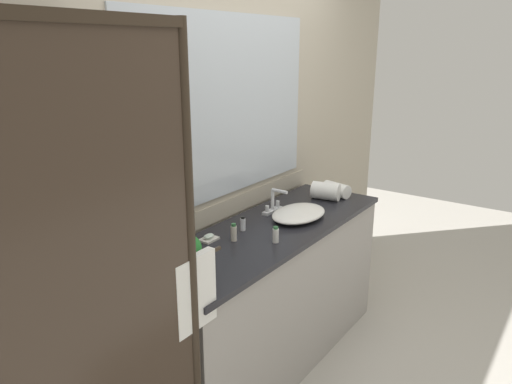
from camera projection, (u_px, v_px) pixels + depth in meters
name	position (u px, v px, depth m)	size (l,w,h in m)	color
ground_plane	(270.00, 359.00, 3.03)	(8.00, 8.00, 0.00)	#B7B2A8
wall_back_with_mirror	(224.00, 151.00, 2.84)	(4.40, 0.06, 2.60)	#B2A893
vanity_cabinet	(269.00, 296.00, 2.90)	(1.80, 0.58, 0.90)	#9E9993
shower_enclosure	(109.00, 314.00, 1.63)	(1.20, 0.59, 2.00)	#2D2319
sink_basin	(299.00, 213.00, 2.90)	(0.41, 0.28, 0.06)	white
faucet	(274.00, 205.00, 3.00)	(0.17, 0.13, 0.16)	silver
potted_plant	(186.00, 251.00, 2.20)	(0.15, 0.15, 0.18)	beige
soap_dish	(209.00, 238.00, 2.57)	(0.10, 0.07, 0.04)	silver
amenity_bottle_shampoo	(243.00, 224.00, 2.71)	(0.03, 0.03, 0.08)	silver
amenity_bottle_body_wash	(234.00, 233.00, 2.56)	(0.03, 0.03, 0.10)	silver
amenity_bottle_lotion	(276.00, 235.00, 2.54)	(0.03, 0.03, 0.09)	white
rolled_towel_near_edge	(336.00, 190.00, 3.32)	(0.10, 0.10, 0.19)	white
rolled_towel_middle	(326.00, 191.00, 3.25)	(0.12, 0.12, 0.19)	white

